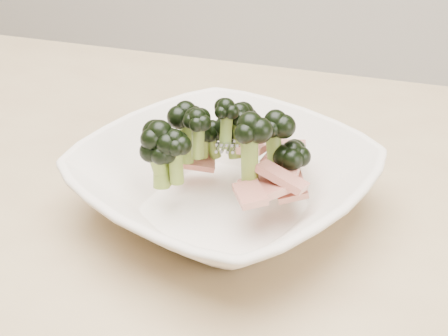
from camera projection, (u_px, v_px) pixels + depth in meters
The scene contains 2 objects.
dining_table at pixel (124, 278), 0.68m from camera, with size 1.20×0.80×0.75m.
broccoli_dish at pixel (224, 177), 0.60m from camera, with size 0.35×0.35×0.12m.
Camera 1 is at (0.26, -0.46, 1.11)m, focal length 50.00 mm.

